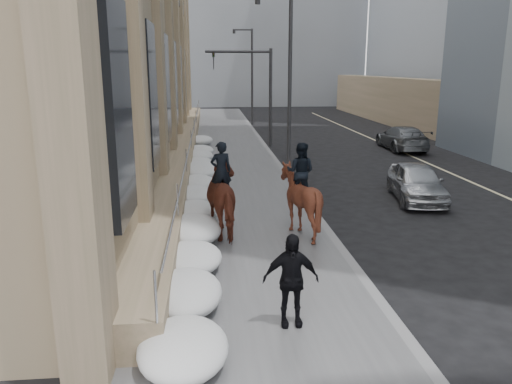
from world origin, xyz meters
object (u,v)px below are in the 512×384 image
pedestrian (291,280)px  car_silver (416,182)px  mounted_horse_left (227,197)px  car_grey (402,138)px  mounted_horse_right (300,196)px

pedestrian → car_silver: 11.00m
mounted_horse_left → car_grey: bearing=-140.7°
mounted_horse_right → pedestrian: bearing=101.9°
pedestrian → car_silver: (6.26, 9.03, -0.32)m
pedestrian → car_silver: size_ratio=0.43×
mounted_horse_left → mounted_horse_right: (2.09, -0.20, 0.02)m
mounted_horse_right → car_silver: size_ratio=0.64×
pedestrian → car_grey: size_ratio=0.36×
mounted_horse_left → pedestrian: size_ratio=1.50×
mounted_horse_left → mounted_horse_right: size_ratio=1.01×
mounted_horse_right → car_silver: 6.37m
car_silver → car_grey: (3.92, 11.50, 0.02)m
pedestrian → car_grey: bearing=63.9°
mounted_horse_left → car_silver: 8.06m
mounted_horse_left → car_grey: size_ratio=0.54×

